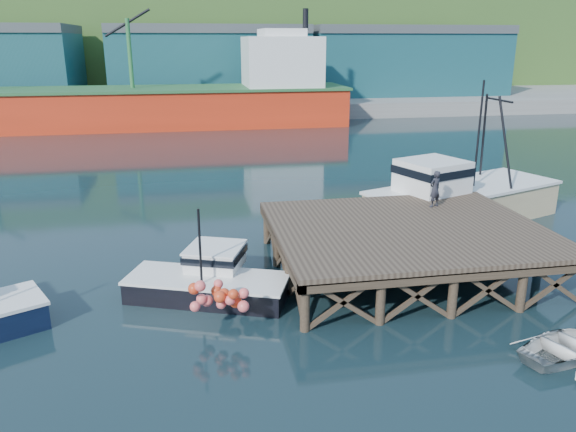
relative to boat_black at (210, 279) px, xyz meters
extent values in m
plane|color=black|center=(3.43, 1.16, -0.74)|extent=(300.00, 300.00, 0.00)
cube|color=brown|center=(8.93, 1.16, 1.26)|extent=(12.00, 10.00, 0.25)
cube|color=#473828|center=(8.93, -3.69, 1.01)|extent=(12.00, 0.30, 0.35)
cylinder|color=#473828|center=(3.23, -3.54, 0.06)|extent=(0.36, 0.36, 2.60)
cylinder|color=#473828|center=(3.23, 5.86, 0.06)|extent=(0.36, 0.36, 2.60)
cylinder|color=#473828|center=(14.63, 5.86, 0.06)|extent=(0.36, 0.36, 2.60)
cube|color=gray|center=(3.43, 71.16, 0.26)|extent=(160.00, 40.00, 2.00)
cube|color=#1A4C57|center=(3.43, 66.16, 5.76)|extent=(28.00, 16.00, 9.00)
cube|color=#1A4C57|center=(33.43, 66.16, 5.76)|extent=(30.00, 16.00, 9.00)
cube|color=red|center=(-8.57, 49.16, 1.46)|extent=(55.00, 9.50, 4.40)
cube|color=#26592D|center=(-8.57, 49.16, 3.76)|extent=(55.50, 10.00, 0.30)
cube|color=silver|center=(11.43, 49.16, 6.76)|extent=(9.00, 9.00, 6.00)
cube|color=silver|center=(11.43, 49.16, 10.06)|extent=(5.00, 7.00, 1.20)
cylinder|color=black|center=(14.43, 49.16, 11.76)|extent=(0.70, 0.70, 2.50)
cube|color=#2D511E|center=(3.43, 101.16, 10.26)|extent=(220.00, 50.00, 22.00)
cube|color=black|center=(-0.11, -0.25, -0.30)|extent=(6.80, 4.48, 0.88)
cube|color=silver|center=(-0.11, -0.25, 0.16)|extent=(6.93, 4.57, 0.12)
cube|color=silver|center=(0.30, 0.82, 0.59)|extent=(2.74, 2.74, 0.88)
cube|color=black|center=(0.30, 0.82, 0.78)|extent=(2.89, 2.89, 0.29)
cylinder|color=black|center=(-0.34, -0.85, 1.71)|extent=(0.10, 0.10, 3.14)
sphere|color=#F85D5B|center=(-0.30, -2.99, 0.34)|extent=(0.41, 0.41, 0.41)
sphere|color=#F85D5B|center=(0.58, -2.80, 0.54)|extent=(0.41, 0.41, 0.41)
sphere|color=red|center=(0.19, -3.29, 0.73)|extent=(0.41, 0.41, 0.41)
cube|color=#CEB785|center=(15.04, 7.66, 0.22)|extent=(12.42, 7.91, 1.92)
cube|color=silver|center=(15.04, 7.66, 1.24)|extent=(12.70, 8.18, 0.16)
cube|color=silver|center=(12.37, 7.66, 2.14)|extent=(4.05, 3.92, 1.92)
cube|color=black|center=(12.37, 7.66, 2.57)|extent=(4.18, 4.06, 0.43)
cylinder|color=black|center=(15.57, 7.66, 4.07)|extent=(0.12, 0.12, 6.41)
imported|color=silver|center=(11.45, -6.81, -0.36)|extent=(4.32, 3.67, 0.76)
imported|color=#212129|center=(11.39, 3.84, 2.30)|extent=(0.79, 0.66, 1.83)
camera|label=1|loc=(-0.65, -21.34, 9.35)|focal=35.00mm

